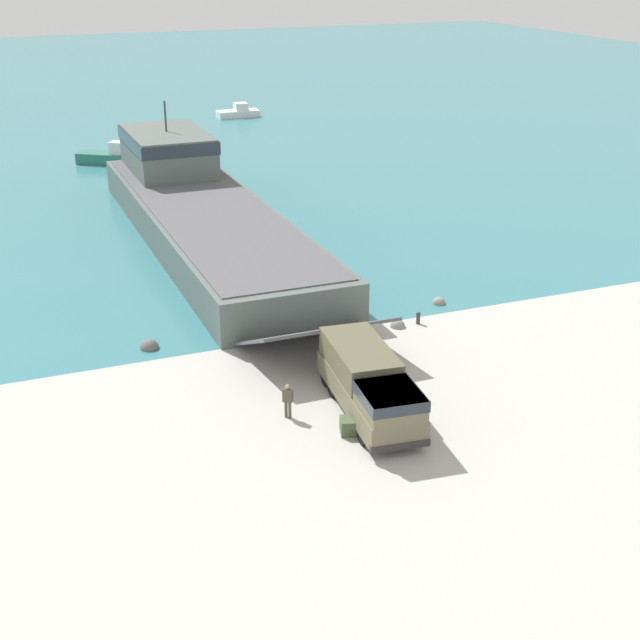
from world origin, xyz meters
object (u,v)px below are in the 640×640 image
object	(u,v)px
military_truck	(370,384)
cargo_crate	(348,426)
moored_boat_a	(238,112)
mooring_bollard	(418,317)
soldier_on_ramp	(288,399)
moored_boat_b	(119,157)
landing_craft	(199,206)

from	to	relation	value
military_truck	cargo_crate	world-z (taller)	military_truck
moored_boat_a	military_truck	bearing A→B (deg)	169.02
cargo_crate	mooring_bollard	bearing A→B (deg)	48.79
military_truck	mooring_bollard	bearing A→B (deg)	146.48
moored_boat_a	mooring_bollard	xyz separation A→B (m)	(-9.48, -65.51, -0.17)
mooring_bollard	cargo_crate	size ratio (longest dim) A/B	0.85
soldier_on_ramp	cargo_crate	world-z (taller)	soldier_on_ramp
moored_boat_b	mooring_bollard	size ratio (longest dim) A/B	10.73
military_truck	cargo_crate	xyz separation A→B (m)	(-1.60, -1.32, -1.13)
military_truck	mooring_bollard	xyz separation A→B (m)	(6.85, 8.32, -1.10)
landing_craft	cargo_crate	world-z (taller)	landing_craft
mooring_bollard	moored_boat_a	bearing A→B (deg)	81.77
moored_boat_b	mooring_bollard	distance (m)	46.17
military_truck	moored_boat_a	distance (m)	75.62
moored_boat_b	cargo_crate	size ratio (longest dim) A/B	9.14
soldier_on_ramp	moored_boat_b	distance (m)	52.74
cargo_crate	soldier_on_ramp	bearing A→B (deg)	130.66
military_truck	moored_boat_b	world-z (taller)	military_truck
moored_boat_b	mooring_bollard	bearing A→B (deg)	-135.01
military_truck	moored_boat_a	size ratio (longest dim) A/B	1.64
moored_boat_a	cargo_crate	world-z (taller)	moored_boat_a
moored_boat_a	soldier_on_ramp	bearing A→B (deg)	166.22
military_truck	moored_boat_a	world-z (taller)	military_truck
moored_boat_b	cargo_crate	distance (m)	55.01
soldier_on_ramp	moored_boat_b	bearing A→B (deg)	37.30
military_truck	cargo_crate	bearing A→B (deg)	-44.52
soldier_on_ramp	cargo_crate	bearing A→B (deg)	-100.09
soldier_on_ramp	mooring_bollard	bearing A→B (deg)	-15.55
landing_craft	mooring_bollard	size ratio (longest dim) A/B	56.13
cargo_crate	moored_boat_b	bearing A→B (deg)	90.18
moored_boat_a	moored_boat_b	xyz separation A→B (m)	(-18.10, -20.15, 0.18)
landing_craft	moored_boat_a	bearing A→B (deg)	69.41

